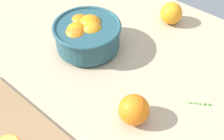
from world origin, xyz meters
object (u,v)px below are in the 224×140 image
object	(u,v)px
cutting_board	(1,131)
loose_orange_1	(171,13)
fruit_bowl	(86,34)
loose_orange_2	(134,110)

from	to	relation	value
cutting_board	loose_orange_1	size ratio (longest dim) A/B	4.41
fruit_bowl	loose_orange_1	size ratio (longest dim) A/B	2.75
fruit_bowl	loose_orange_2	xyz separation A→B (cm)	(29.43, -13.41, -1.52)
cutting_board	loose_orange_1	distance (cm)	69.36
cutting_board	loose_orange_1	xyz separation A→B (cm)	(8.88, 68.71, 3.39)
fruit_bowl	cutting_board	world-z (taller)	fruit_bowl
fruit_bowl	loose_orange_2	world-z (taller)	fruit_bowl
loose_orange_1	loose_orange_2	world-z (taller)	loose_orange_2
cutting_board	loose_orange_2	distance (cm)	34.94
cutting_board	loose_orange_1	world-z (taller)	loose_orange_1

